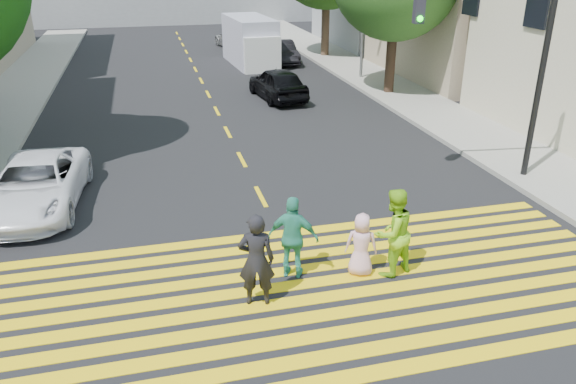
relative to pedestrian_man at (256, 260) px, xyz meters
name	(u,v)px	position (x,y,z in m)	size (l,w,h in m)	color
ground	(330,331)	(1.07, -1.16, -0.93)	(120.00, 120.00, 0.00)	black
sidewalk_left	(25,84)	(-7.43, 20.84, -0.85)	(3.00, 40.00, 0.15)	gray
sidewalk_right	(406,97)	(9.57, 13.84, -0.85)	(3.00, 60.00, 0.15)	gray
crosswalk	(310,291)	(1.07, 0.12, -0.92)	(13.40, 5.30, 0.01)	yellow
lane_line	(198,75)	(1.07, 21.34, -0.92)	(0.12, 34.40, 0.01)	yellow
pedestrian_man	(256,260)	(0.00, 0.00, 0.00)	(0.68, 0.44, 1.85)	black
pedestrian_woman	(393,233)	(2.87, 0.38, 0.01)	(0.91, 0.71, 1.87)	#8AD01D
pedestrian_child	(361,245)	(2.26, 0.51, -0.25)	(0.66, 0.43, 1.35)	#EBB0C7
pedestrian_extra	(293,238)	(0.91, 0.77, -0.05)	(1.02, 0.43, 1.75)	teal
white_sedan	(36,184)	(-4.63, 5.58, -0.28)	(2.14, 4.65, 1.29)	white
dark_car_near	(278,83)	(3.98, 15.21, -0.22)	(1.67, 4.15, 1.41)	black
silver_car	(234,38)	(4.37, 29.65, -0.31)	(1.74, 4.27, 1.24)	#9FA0A2
dark_car_parked	(282,52)	(6.20, 23.47, -0.29)	(1.35, 3.86, 1.27)	black
white_van	(251,43)	(4.36, 23.42, 0.32)	(2.43, 5.69, 2.63)	#ABAAC2
traffic_signal	(508,52)	(7.71, 4.35, 2.75)	(3.86, 0.67, 5.68)	black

